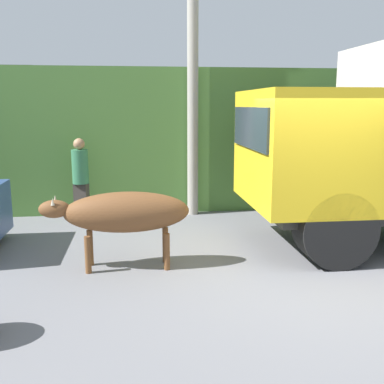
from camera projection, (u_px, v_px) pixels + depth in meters
ground_plane at (319, 278)px, 6.36m from camera, size 60.00×60.00×0.00m
hillside_embankment at (227, 134)px, 12.65m from camera, size 32.00×5.18×3.22m
brown_cow at (124, 213)px, 6.60m from camera, size 2.18×0.61×1.16m
pedestrian_on_hill at (81, 176)px, 9.27m from camera, size 0.41×0.41×1.74m
utility_pole at (193, 77)px, 9.53m from camera, size 0.90×0.24×5.77m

